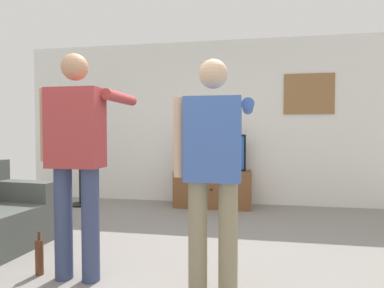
{
  "coord_description": "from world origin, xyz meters",
  "views": [
    {
      "loc": [
        0.67,
        -2.43,
        1.19
      ],
      "look_at": [
        0.04,
        1.2,
        1.05
      ],
      "focal_mm": 29.97,
      "sensor_mm": 36.0,
      "label": 1
    }
  ],
  "objects_px": {
    "floor_lamp": "(79,125)",
    "person_standing_nearer_couch": "(213,163)",
    "beverage_bottle": "(39,257)",
    "tv_stand": "(213,189)",
    "television": "(213,153)",
    "wall_clock": "(215,74)",
    "framed_picture": "(309,94)",
    "person_standing_nearer_lamp": "(77,152)"
  },
  "relations": [
    {
      "from": "tv_stand",
      "to": "wall_clock",
      "type": "relative_size",
      "value": 4.32
    },
    {
      "from": "wall_clock",
      "to": "television",
      "type": "bearing_deg",
      "value": -90.0
    },
    {
      "from": "wall_clock",
      "to": "framed_picture",
      "type": "bearing_deg",
      "value": 0.19
    },
    {
      "from": "person_standing_nearer_couch",
      "to": "beverage_bottle",
      "type": "height_order",
      "value": "person_standing_nearer_couch"
    },
    {
      "from": "television",
      "to": "beverage_bottle",
      "type": "xyz_separation_m",
      "value": [
        -1.16,
        -2.71,
        -0.71
      ]
    },
    {
      "from": "floor_lamp",
      "to": "beverage_bottle",
      "type": "distance_m",
      "value": 2.82
    },
    {
      "from": "television",
      "to": "beverage_bottle",
      "type": "relative_size",
      "value": 2.85
    },
    {
      "from": "framed_picture",
      "to": "beverage_bottle",
      "type": "bearing_deg",
      "value": -131.9
    },
    {
      "from": "floor_lamp",
      "to": "person_standing_nearer_couch",
      "type": "relative_size",
      "value": 1.06
    },
    {
      "from": "floor_lamp",
      "to": "person_standing_nearer_lamp",
      "type": "relative_size",
      "value": 1.01
    },
    {
      "from": "wall_clock",
      "to": "beverage_bottle",
      "type": "xyz_separation_m",
      "value": [
        -1.16,
        -2.95,
        -1.99
      ]
    },
    {
      "from": "television",
      "to": "framed_picture",
      "type": "height_order",
      "value": "framed_picture"
    },
    {
      "from": "tv_stand",
      "to": "person_standing_nearer_lamp",
      "type": "bearing_deg",
      "value": -106.72
    },
    {
      "from": "tv_stand",
      "to": "television",
      "type": "height_order",
      "value": "television"
    },
    {
      "from": "wall_clock",
      "to": "beverage_bottle",
      "type": "relative_size",
      "value": 0.78
    },
    {
      "from": "floor_lamp",
      "to": "beverage_bottle",
      "type": "xyz_separation_m",
      "value": [
        0.96,
        -2.39,
        -1.15
      ]
    },
    {
      "from": "framed_picture",
      "to": "floor_lamp",
      "type": "height_order",
      "value": "framed_picture"
    },
    {
      "from": "television",
      "to": "person_standing_nearer_couch",
      "type": "xyz_separation_m",
      "value": [
        0.29,
        -2.77,
        0.11
      ]
    },
    {
      "from": "floor_lamp",
      "to": "wall_clock",
      "type": "bearing_deg",
      "value": 14.95
    },
    {
      "from": "tv_stand",
      "to": "wall_clock",
      "type": "xyz_separation_m",
      "value": [
        -0.0,
        0.29,
        1.86
      ]
    },
    {
      "from": "wall_clock",
      "to": "framed_picture",
      "type": "xyz_separation_m",
      "value": [
        1.49,
        0.0,
        -0.35
      ]
    },
    {
      "from": "tv_stand",
      "to": "wall_clock",
      "type": "height_order",
      "value": "wall_clock"
    },
    {
      "from": "framed_picture",
      "to": "beverage_bottle",
      "type": "relative_size",
      "value": 2.13
    },
    {
      "from": "tv_stand",
      "to": "framed_picture",
      "type": "relative_size",
      "value": 1.57
    },
    {
      "from": "television",
      "to": "person_standing_nearer_couch",
      "type": "relative_size",
      "value": 0.6
    },
    {
      "from": "wall_clock",
      "to": "person_standing_nearer_lamp",
      "type": "height_order",
      "value": "wall_clock"
    },
    {
      "from": "floor_lamp",
      "to": "beverage_bottle",
      "type": "height_order",
      "value": "floor_lamp"
    },
    {
      "from": "framed_picture",
      "to": "floor_lamp",
      "type": "relative_size",
      "value": 0.42
    },
    {
      "from": "television",
      "to": "wall_clock",
      "type": "height_order",
      "value": "wall_clock"
    },
    {
      "from": "television",
      "to": "framed_picture",
      "type": "relative_size",
      "value": 1.34
    },
    {
      "from": "person_standing_nearer_lamp",
      "to": "framed_picture",
      "type": "bearing_deg",
      "value": 52.33
    },
    {
      "from": "framed_picture",
      "to": "wall_clock",
      "type": "bearing_deg",
      "value": -179.81
    },
    {
      "from": "person_standing_nearer_lamp",
      "to": "floor_lamp",
      "type": "bearing_deg",
      "value": 118.78
    },
    {
      "from": "beverage_bottle",
      "to": "person_standing_nearer_couch",
      "type": "bearing_deg",
      "value": -2.27
    },
    {
      "from": "floor_lamp",
      "to": "person_standing_nearer_couch",
      "type": "xyz_separation_m",
      "value": [
        2.42,
        -2.44,
        -0.33
      ]
    },
    {
      "from": "television",
      "to": "person_standing_nearer_lamp",
      "type": "height_order",
      "value": "person_standing_nearer_lamp"
    },
    {
      "from": "television",
      "to": "wall_clock",
      "type": "distance_m",
      "value": 1.3
    },
    {
      "from": "wall_clock",
      "to": "floor_lamp",
      "type": "bearing_deg",
      "value": -165.05
    },
    {
      "from": "tv_stand",
      "to": "floor_lamp",
      "type": "bearing_deg",
      "value": -172.57
    },
    {
      "from": "tv_stand",
      "to": "beverage_bottle",
      "type": "xyz_separation_m",
      "value": [
        -1.16,
        -2.66,
        -0.14
      ]
    },
    {
      "from": "person_standing_nearer_lamp",
      "to": "beverage_bottle",
      "type": "height_order",
      "value": "person_standing_nearer_lamp"
    },
    {
      "from": "tv_stand",
      "to": "television",
      "type": "xyz_separation_m",
      "value": [
        -0.0,
        0.05,
        0.57
      ]
    }
  ]
}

